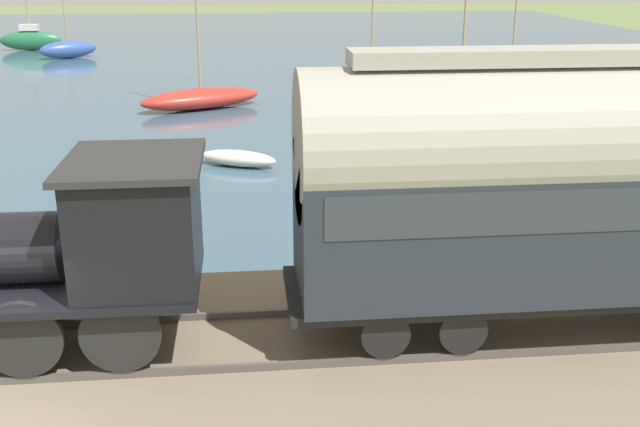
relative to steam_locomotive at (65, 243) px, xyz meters
The scene contains 12 objects.
ground_plane 2.76m from the steam_locomotive, 140.42° to the left, with size 200.00×200.00×0.00m, color #607542.
harbor_water 43.29m from the steam_locomotive, ahead, with size 80.00×80.00×0.01m.
rail_embankment 2.29m from the steam_locomotive, 90.00° to the left, with size 5.83×56.00×0.63m.
steam_locomotive is the anchor object (origin of this frame).
passenger_coach 8.17m from the steam_locomotive, 90.00° to the right, with size 2.36×9.62×4.52m.
sailboat_white 30.84m from the steam_locomotive, 18.30° to the right, with size 3.37×4.17×9.61m.
sailboat_blue 42.23m from the steam_locomotive, 11.99° to the left, with size 3.07×3.92×8.45m.
sailboat_brown 23.89m from the steam_locomotive, 30.46° to the right, with size 2.22×6.05×8.23m.
sailboat_yellow 32.62m from the steam_locomotive, 31.30° to the right, with size 2.60×3.46×7.82m.
sailboat_red 22.69m from the steam_locomotive, ahead, with size 3.93×5.76×8.83m.
sailboat_green 47.79m from the steam_locomotive, 15.05° to the left, with size 1.11×4.33×8.38m.
rowboat_near_shore 13.14m from the steam_locomotive, 11.17° to the right, with size 1.86×2.73×0.51m.
Camera 1 is at (-9.72, -3.67, 6.43)m, focal length 42.00 mm.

